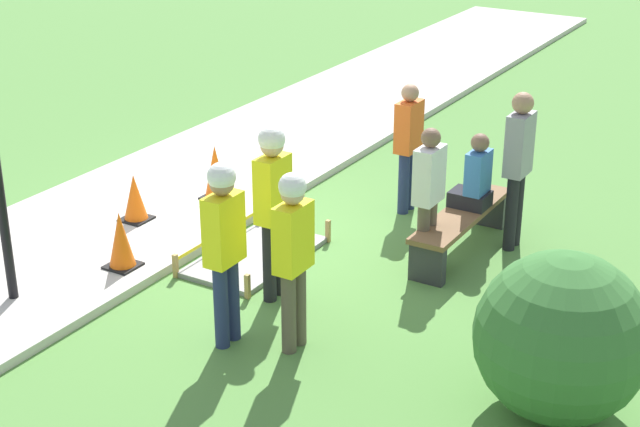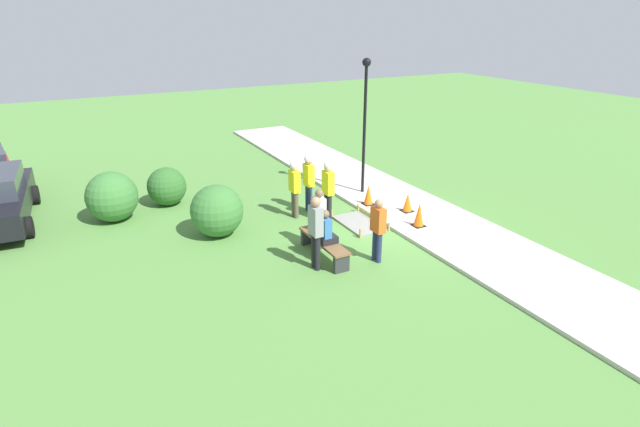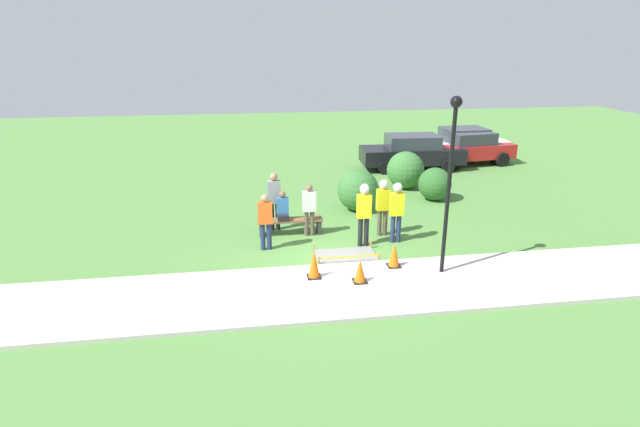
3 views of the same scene
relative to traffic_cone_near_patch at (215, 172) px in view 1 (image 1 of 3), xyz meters
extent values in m
plane|color=#51843D|center=(0.39, 0.74, -0.45)|extent=(60.00, 60.00, 0.00)
cube|color=#BCB7AD|center=(0.39, -0.67, -0.40)|extent=(28.00, 2.81, 0.10)
cube|color=gray|center=(1.08, 1.34, -0.42)|extent=(1.66, 0.95, 0.06)
cube|color=tan|center=(0.25, 0.86, -0.31)|extent=(0.05, 0.05, 0.27)
cube|color=tan|center=(1.91, 0.86, -0.31)|extent=(0.05, 0.05, 0.27)
cube|color=tan|center=(0.25, 1.81, -0.31)|extent=(0.05, 0.05, 0.27)
cube|color=tan|center=(1.91, 1.81, -0.31)|extent=(0.05, 0.05, 0.27)
cube|color=yellow|center=(1.08, 0.86, -0.24)|extent=(1.66, 0.00, 0.04)
cube|color=black|center=(0.00, 0.00, -0.34)|extent=(0.34, 0.34, 0.02)
cone|color=orange|center=(0.00, 0.00, 0.02)|extent=(0.29, 0.29, 0.68)
cube|color=black|center=(1.08, -0.41, -0.34)|extent=(0.34, 0.34, 0.02)
cone|color=orange|center=(1.08, -0.41, -0.04)|extent=(0.29, 0.29, 0.56)
cube|color=black|center=(2.16, 0.33, -0.34)|extent=(0.34, 0.34, 0.02)
cone|color=orange|center=(2.16, 0.33, -0.01)|extent=(0.29, 0.29, 0.62)
cube|color=#2D2D33|center=(-1.19, 3.26, -0.23)|extent=(0.12, 0.40, 0.44)
cube|color=#2D2D33|center=(0.60, 3.26, -0.23)|extent=(0.12, 0.40, 0.44)
cube|color=brown|center=(-0.29, 3.26, 0.02)|extent=(1.99, 0.44, 0.06)
cube|color=black|center=(-0.51, 3.26, 0.14)|extent=(0.34, 0.44, 0.18)
cube|color=#336BAD|center=(-0.51, 3.34, 0.48)|extent=(0.36, 0.20, 0.50)
sphere|color=brown|center=(-0.51, 3.34, 0.83)|extent=(0.21, 0.21, 0.21)
cylinder|color=black|center=(1.65, 2.04, -0.01)|extent=(0.14, 0.14, 0.87)
cylinder|color=black|center=(1.83, 2.04, -0.01)|extent=(0.14, 0.14, 0.87)
cube|color=yellow|center=(1.74, 2.04, 0.77)|extent=(0.40, 0.22, 0.69)
sphere|color=tan|center=(1.74, 2.04, 1.23)|extent=(0.24, 0.24, 0.24)
sphere|color=white|center=(1.74, 2.04, 1.30)|extent=(0.27, 0.27, 0.27)
cylinder|color=brown|center=(2.41, 2.76, -0.04)|extent=(0.14, 0.14, 0.82)
cylinder|color=brown|center=(2.59, 2.76, -0.04)|extent=(0.14, 0.14, 0.82)
cube|color=yellow|center=(2.50, 2.76, 0.70)|extent=(0.40, 0.22, 0.65)
sphere|color=tan|center=(2.50, 2.76, 1.14)|extent=(0.22, 0.22, 0.22)
sphere|color=white|center=(2.50, 2.76, 1.20)|extent=(0.26, 0.26, 0.26)
cylinder|color=navy|center=(2.66, 2.17, -0.02)|extent=(0.14, 0.14, 0.85)
cylinder|color=navy|center=(2.84, 2.17, -0.02)|extent=(0.14, 0.14, 0.85)
cube|color=yellow|center=(2.75, 2.17, 0.74)|extent=(0.40, 0.22, 0.67)
sphere|color=#A37A5B|center=(2.75, 2.17, 1.19)|extent=(0.23, 0.23, 0.23)
sphere|color=white|center=(2.75, 2.17, 1.26)|extent=(0.27, 0.27, 0.27)
cylinder|color=navy|center=(-1.18, 2.18, -0.05)|extent=(0.14, 0.14, 0.80)
cylinder|color=navy|center=(-1.00, 2.18, -0.05)|extent=(0.14, 0.14, 0.80)
cube|color=#E55B1E|center=(-1.09, 2.18, 0.67)|extent=(0.40, 0.22, 0.63)
sphere|color=#A37A5B|center=(-1.09, 2.18, 1.10)|extent=(0.22, 0.22, 0.22)
cylinder|color=brown|center=(0.19, 3.09, -0.05)|extent=(0.14, 0.14, 0.79)
cylinder|color=brown|center=(0.37, 3.09, -0.05)|extent=(0.14, 0.14, 0.79)
cube|color=silver|center=(0.28, 3.09, 0.65)|extent=(0.40, 0.22, 0.63)
sphere|color=brown|center=(0.28, 3.09, 1.07)|extent=(0.21, 0.21, 0.21)
cylinder|color=black|center=(-0.83, 3.72, 0.00)|extent=(0.14, 0.14, 0.90)
cylinder|color=black|center=(-0.65, 3.72, 0.00)|extent=(0.14, 0.14, 0.90)
cube|color=gray|center=(-0.74, 3.72, 0.81)|extent=(0.40, 0.22, 0.72)
sphere|color=#A37A5B|center=(-0.74, 3.72, 1.29)|extent=(0.24, 0.24, 0.24)
sphere|color=#387033|center=(2.29, 5.24, 0.28)|extent=(1.47, 1.47, 1.47)
camera|label=1|loc=(9.35, 7.14, 4.36)|focal=55.00mm
camera|label=2|loc=(-10.39, 8.68, 5.39)|focal=28.00mm
camera|label=3|loc=(-1.52, -11.18, 5.28)|focal=28.00mm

